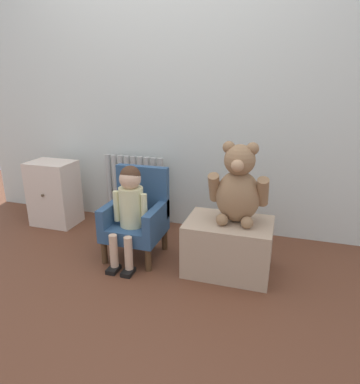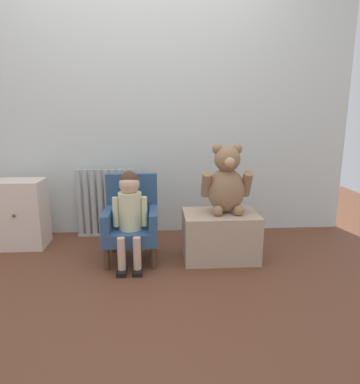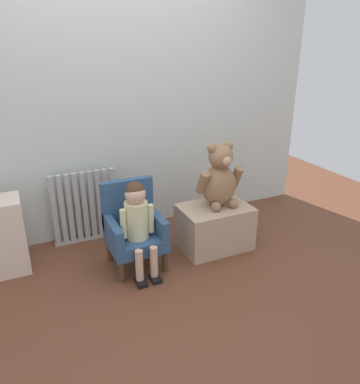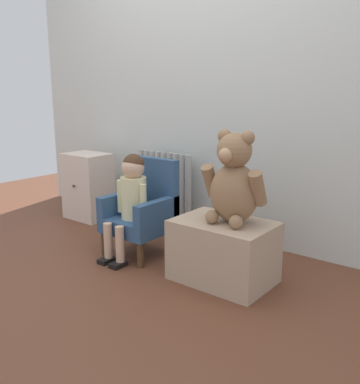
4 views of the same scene
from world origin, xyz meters
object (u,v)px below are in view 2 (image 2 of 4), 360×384
Objects in this scene: child_armchair at (132,221)px; low_bench at (220,235)px; large_teddy_bear at (226,183)px; small_dresser at (21,214)px; radiator at (107,203)px; child_figure at (130,206)px.

low_bench is (0.68, -0.04, -0.12)m from child_armchair.
large_teddy_bear reaches higher than child_armchair.
small_dresser is 1.73m from large_teddy_bear.
radiator is 0.69m from child_figure.
child_figure is at bearing -173.07° from large_teddy_bear.
radiator is at bearing 149.06° from low_bench.
low_bench is (0.94, -0.56, -0.13)m from radiator.
radiator is at bearing 116.30° from child_armchair.
child_armchair reaches higher than low_bench.
child_figure is at bearing -67.78° from radiator.
small_dresser is at bearing 169.09° from large_teddy_bear.
large_teddy_bear is (1.67, -0.32, 0.31)m from small_dresser.
large_teddy_bear is (0.73, -0.02, 0.29)m from child_armchair.
radiator is 1.18× the size of large_teddy_bear.
large_teddy_bear reaches higher than child_figure.
child_armchair reaches higher than radiator.
radiator is 1.16m from large_teddy_bear.
child_armchair is 1.23× the size of large_teddy_bear.
low_bench is 0.42m from large_teddy_bear.
child_armchair is 1.15× the size of low_bench.
large_teddy_bear is at bearing 6.93° from child_figure.
radiator is 1.10× the size of low_bench.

